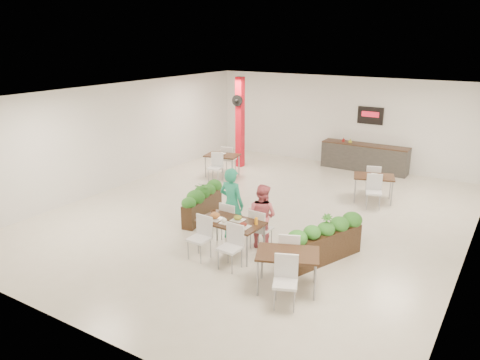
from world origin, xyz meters
name	(u,v)px	position (x,y,z in m)	size (l,w,h in m)	color
ground	(260,214)	(0.00, 0.00, 0.00)	(12.00, 12.00, 0.00)	beige
room_shell	(261,141)	(0.00, 0.00, 2.01)	(10.10, 12.10, 3.22)	white
red_column	(240,122)	(-3.00, 3.79, 1.64)	(0.40, 0.41, 3.20)	red
service_counter	(364,157)	(1.00, 5.65, 0.49)	(3.00, 0.64, 2.20)	#2B2926
main_table	(230,226)	(0.59, -2.35, 0.64)	(1.43, 1.67, 0.92)	black
diner_man	(232,204)	(0.20, -1.70, 0.86)	(0.63, 0.41, 1.72)	#25A179
diner_woman	(262,216)	(1.00, -1.70, 0.74)	(0.71, 0.56, 1.47)	#DF6370
planter_left	(202,200)	(-1.15, -1.02, 0.50)	(0.66, 1.86, 0.98)	black
planter_right	(325,239)	(2.49, -1.64, 0.51)	(1.00, 1.92, 1.06)	black
side_table_a	(222,158)	(-2.82, 2.39, 0.62)	(1.21, 1.67, 0.92)	black
side_table_b	(374,180)	(2.22, 2.64, 0.62)	(1.29, 1.67, 0.92)	black
side_table_c	(288,259)	(2.32, -3.08, 0.62)	(1.35, 1.66, 0.92)	black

